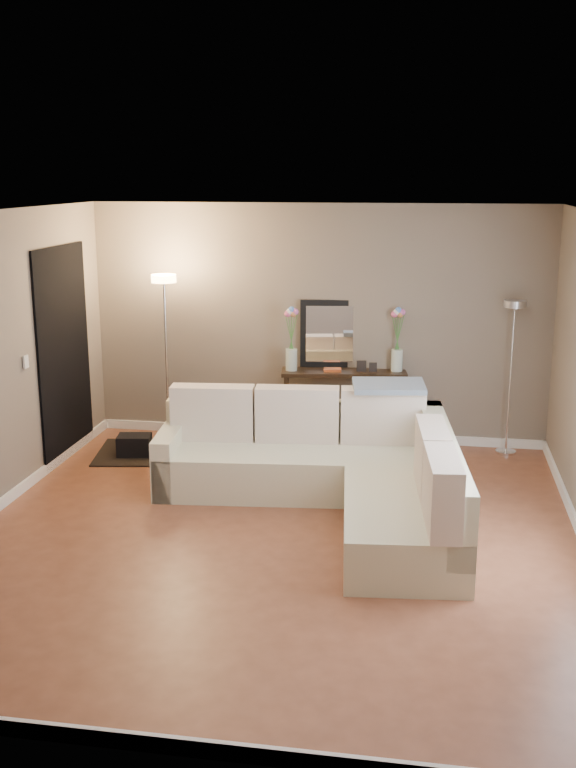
% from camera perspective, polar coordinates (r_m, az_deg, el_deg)
% --- Properties ---
extents(floor, '(5.00, 5.50, 0.01)m').
position_cam_1_polar(floor, '(7.13, -1.07, -10.20)').
color(floor, brown).
rests_on(floor, ground).
extents(ceiling, '(5.00, 5.50, 0.01)m').
position_cam_1_polar(ceiling, '(6.51, -1.18, 11.26)').
color(ceiling, white).
rests_on(ceiling, ground).
extents(wall_back, '(5.00, 0.02, 2.60)m').
position_cam_1_polar(wall_back, '(9.37, 1.97, 4.02)').
color(wall_back, '#776B5C').
rests_on(wall_back, ground).
extents(wall_front, '(5.00, 0.02, 2.60)m').
position_cam_1_polar(wall_front, '(4.15, -8.20, -8.97)').
color(wall_front, '#776B5C').
rests_on(wall_front, ground).
extents(baseboard_back, '(5.00, 0.03, 0.10)m').
position_cam_1_polar(baseboard_back, '(9.64, 1.89, -3.34)').
color(baseboard_back, white).
rests_on(baseboard_back, ground).
extents(baseboard_front, '(5.00, 0.03, 0.10)m').
position_cam_1_polar(baseboard_front, '(4.79, -7.55, -22.77)').
color(baseboard_front, white).
rests_on(baseboard_front, ground).
extents(doorway, '(0.02, 1.20, 2.20)m').
position_cam_1_polar(doorway, '(9.07, -14.68, 1.96)').
color(doorway, black).
rests_on(doorway, ground).
extents(switch_plate, '(0.02, 0.08, 0.12)m').
position_cam_1_polar(switch_plate, '(8.30, -17.08, 1.43)').
color(switch_plate, white).
rests_on(switch_plate, ground).
extents(sectional_sofa, '(2.89, 2.62, 0.93)m').
position_cam_1_polar(sectional_sofa, '(7.63, 3.32, -5.71)').
color(sectional_sofa, beige).
rests_on(sectional_sofa, floor).
extents(throw_blanket, '(0.72, 0.48, 0.09)m').
position_cam_1_polar(throw_blanket, '(8.10, 6.74, -0.12)').
color(throw_blanket, gray).
rests_on(throw_blanket, sectional_sofa).
extents(console_table, '(1.38, 0.54, 0.83)m').
position_cam_1_polar(console_table, '(9.35, 3.20, -1.25)').
color(console_table, black).
rests_on(console_table, floor).
extents(leaning_mirror, '(0.95, 0.17, 0.74)m').
position_cam_1_polar(leaning_mirror, '(9.36, 3.74, 3.35)').
color(leaning_mirror, black).
rests_on(leaning_mirror, console_table).
extents(table_decor, '(0.58, 0.15, 0.13)m').
position_cam_1_polar(table_decor, '(9.22, 3.73, 0.99)').
color(table_decor, '#C15022').
rests_on(table_decor, console_table).
extents(flower_vase_left, '(0.16, 0.14, 0.71)m').
position_cam_1_polar(flower_vase_left, '(9.20, 0.23, 2.68)').
color(flower_vase_left, silver).
rests_on(flower_vase_left, console_table).
extents(flower_vase_right, '(0.16, 0.14, 0.71)m').
position_cam_1_polar(flower_vase_right, '(9.24, 7.30, 2.62)').
color(flower_vase_right, silver).
rests_on(flower_vase_right, console_table).
extents(floor_lamp_lit, '(0.30, 0.30, 1.86)m').
position_cam_1_polar(floor_lamp_lit, '(9.26, -8.18, 3.87)').
color(floor_lamp_lit, silver).
rests_on(floor_lamp_lit, floor).
extents(floor_lamp_unlit, '(0.27, 0.27, 1.64)m').
position_cam_1_polar(floor_lamp_unlit, '(9.15, 14.73, 2.43)').
color(floor_lamp_unlit, silver).
rests_on(floor_lamp_unlit, floor).
extents(charcoal_rug, '(1.35, 1.10, 0.02)m').
position_cam_1_polar(charcoal_rug, '(9.26, -8.83, -4.52)').
color(charcoal_rug, black).
rests_on(charcoal_rug, floor).
extents(black_bag, '(0.38, 0.30, 0.22)m').
position_cam_1_polar(black_bag, '(9.16, -10.20, -4.05)').
color(black_bag, black).
rests_on(black_bag, charcoal_rug).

